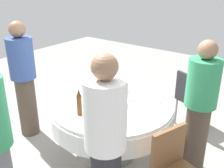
% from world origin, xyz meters
% --- Properties ---
extents(ground_plane, '(10.00, 10.00, 0.00)m').
position_xyz_m(ground_plane, '(0.00, 0.00, 0.00)').
color(ground_plane, gray).
extents(dining_table, '(1.47, 1.47, 0.74)m').
position_xyz_m(dining_table, '(0.00, 0.00, 0.59)').
color(dining_table, white).
rests_on(dining_table, ground_plane).
extents(bottle_brown_east, '(0.06, 0.06, 0.32)m').
position_xyz_m(bottle_brown_east, '(-0.44, 0.11, 0.89)').
color(bottle_brown_east, '#593314').
rests_on(bottle_brown_east, dining_table).
extents(bottle_clear_left, '(0.07, 0.07, 0.31)m').
position_xyz_m(bottle_clear_left, '(-0.05, 0.09, 0.88)').
color(bottle_clear_left, silver).
rests_on(bottle_clear_left, dining_table).
extents(bottle_clear_front, '(0.06, 0.06, 0.29)m').
position_xyz_m(bottle_clear_front, '(-0.21, 0.05, 0.88)').
color(bottle_clear_front, silver).
rests_on(bottle_clear_front, dining_table).
extents(bottle_brown_north, '(0.07, 0.07, 0.30)m').
position_xyz_m(bottle_brown_north, '(0.15, 0.24, 0.88)').
color(bottle_brown_north, '#593314').
rests_on(bottle_brown_north, dining_table).
extents(wine_glass_north, '(0.07, 0.07, 0.14)m').
position_xyz_m(wine_glass_north, '(0.01, 0.01, 0.84)').
color(wine_glass_north, white).
rests_on(wine_glass_north, dining_table).
extents(wine_glass_west, '(0.07, 0.07, 0.14)m').
position_xyz_m(wine_glass_west, '(0.08, -0.07, 0.84)').
color(wine_glass_west, white).
rests_on(wine_glass_west, dining_table).
extents(wine_glass_outer, '(0.06, 0.06, 0.13)m').
position_xyz_m(wine_glass_outer, '(0.02, -0.17, 0.83)').
color(wine_glass_outer, white).
rests_on(wine_glass_outer, dining_table).
extents(wine_glass_right, '(0.06, 0.06, 0.14)m').
position_xyz_m(wine_glass_right, '(0.21, -0.08, 0.84)').
color(wine_glass_right, white).
rests_on(wine_glass_right, dining_table).
extents(plate_mid, '(0.21, 0.21, 0.02)m').
position_xyz_m(plate_mid, '(-0.01, 0.35, 0.75)').
color(plate_mid, white).
rests_on(plate_mid, dining_table).
extents(plate_rear, '(0.26, 0.26, 0.04)m').
position_xyz_m(plate_rear, '(-0.26, -0.16, 0.75)').
color(plate_rear, white).
rests_on(plate_rear, dining_table).
extents(plate_far, '(0.23, 0.23, 0.02)m').
position_xyz_m(plate_far, '(0.36, -0.35, 0.75)').
color(plate_far, white).
rests_on(plate_far, dining_table).
extents(knife_left, '(0.17, 0.08, 0.00)m').
position_xyz_m(knife_left, '(0.16, 0.08, 0.74)').
color(knife_left, silver).
rests_on(knife_left, dining_table).
extents(fork_front, '(0.18, 0.03, 0.00)m').
position_xyz_m(fork_front, '(0.41, -0.03, 0.74)').
color(fork_front, silver).
rests_on(fork_front, dining_table).
extents(folded_napkin, '(0.17, 0.17, 0.02)m').
position_xyz_m(folded_napkin, '(-0.36, -0.39, 0.75)').
color(folded_napkin, white).
rests_on(folded_napkin, dining_table).
extents(person_east, '(0.34, 0.34, 1.65)m').
position_xyz_m(person_east, '(-0.85, -0.59, 0.86)').
color(person_east, '#26262B').
rests_on(person_east, ground_plane).
extents(person_left, '(0.34, 0.34, 1.56)m').
position_xyz_m(person_left, '(0.37, -0.91, 0.82)').
color(person_left, '#4C3F33').
rests_on(person_left, ground_plane).
extents(person_north, '(0.34, 0.34, 1.62)m').
position_xyz_m(person_north, '(-0.31, 1.27, 0.85)').
color(person_north, '#4C3F33').
rests_on(person_north, ground_plane).
extents(chair_outer, '(0.51, 0.51, 0.87)m').
position_xyz_m(chair_outer, '(-0.33, -0.98, 0.52)').
color(chair_outer, brown).
rests_on(chair_outer, ground_plane).
extents(chair_right, '(0.52, 0.52, 0.87)m').
position_xyz_m(chair_right, '(1.23, -0.50, 0.52)').
color(chair_right, '#2D2D33').
rests_on(chair_right, ground_plane).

